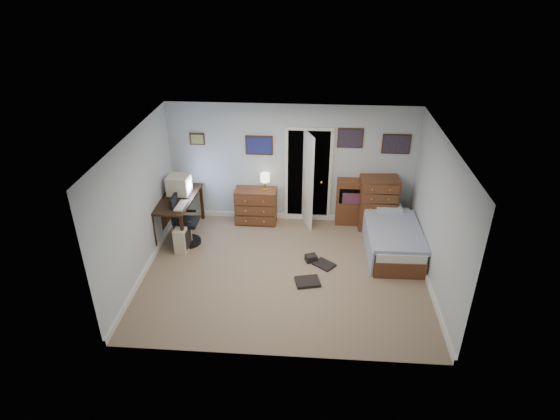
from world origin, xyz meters
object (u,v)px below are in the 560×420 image
object	(u,v)px
tall_dresser	(378,203)
office_chair	(184,225)
low_dresser	(256,206)
bed	(392,238)
computer_desk	(173,206)

from	to	relation	value
tall_dresser	office_chair	bearing A→B (deg)	-170.50
low_dresser	tall_dresser	bearing A→B (deg)	0.26
tall_dresser	bed	size ratio (longest dim) A/B	0.61
office_chair	tall_dresser	size ratio (longest dim) A/B	0.90
computer_desk	tall_dresser	bearing A→B (deg)	10.66
office_chair	low_dresser	distance (m)	1.59
low_dresser	computer_desk	bearing A→B (deg)	-158.88
office_chair	bed	bearing A→B (deg)	0.01
tall_dresser	bed	bearing A→B (deg)	-81.17
computer_desk	tall_dresser	xyz separation A→B (m)	(4.08, 0.56, -0.07)
tall_dresser	low_dresser	bearing A→B (deg)	175.58
computer_desk	low_dresser	world-z (taller)	computer_desk
computer_desk	low_dresser	distance (m)	1.70
computer_desk	office_chair	distance (m)	0.51
low_dresser	bed	size ratio (longest dim) A/B	0.47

